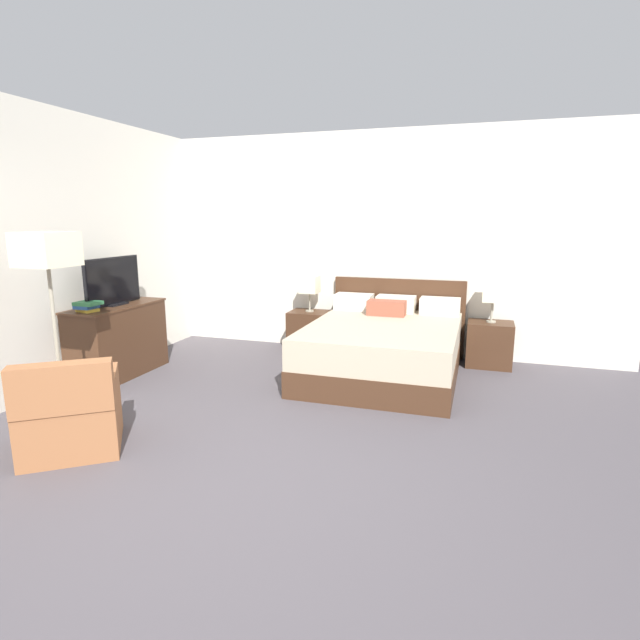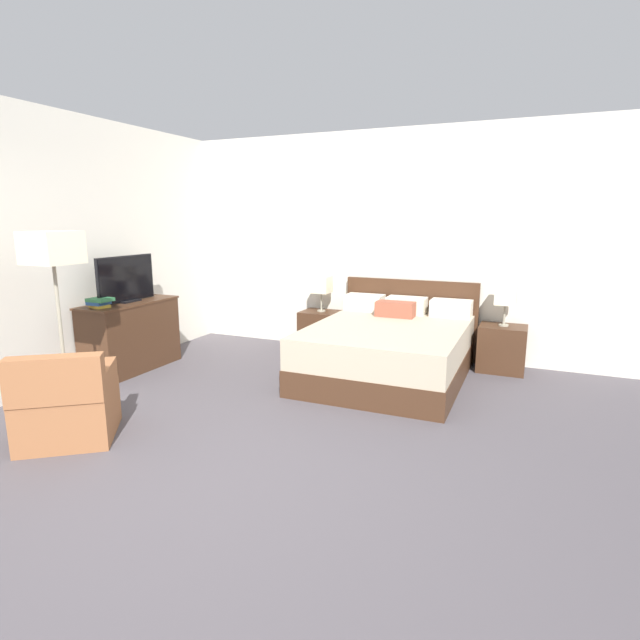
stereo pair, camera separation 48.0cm
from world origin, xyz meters
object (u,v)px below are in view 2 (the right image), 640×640
(table_lamp_left, at_px, (321,285))
(book_blue_cover, at_px, (99,303))
(bed, at_px, (389,349))
(nightstand_left, at_px, (321,331))
(dresser, at_px, (131,335))
(book_red_cover, at_px, (100,306))
(table_lamp_right, at_px, (506,296))
(book_small_top, at_px, (100,300))
(armchair_by_window, at_px, (67,406))
(floor_lamp, at_px, (53,258))
(nightstand_right, at_px, (502,348))
(tv, at_px, (126,280))

(table_lamp_left, relative_size, book_blue_cover, 2.54)
(bed, height_order, nightstand_left, bed)
(table_lamp_left, xyz_separation_m, dresser, (-1.72, -1.66, -0.48))
(bed, relative_size, book_red_cover, 10.16)
(table_lamp_left, xyz_separation_m, table_lamp_right, (2.29, 0.00, 0.00))
(nightstand_left, height_order, book_small_top, book_small_top)
(armchair_by_window, bearing_deg, book_blue_cover, 126.79)
(nightstand_left, xyz_separation_m, book_small_top, (-1.70, -2.08, 0.63))
(table_lamp_left, xyz_separation_m, floor_lamp, (-1.25, -2.96, 0.53))
(armchair_by_window, bearing_deg, nightstand_left, 76.99)
(nightstand_right, xyz_separation_m, book_red_cover, (-4.01, -2.08, 0.56))
(bed, distance_m, dresser, 3.01)
(book_small_top, bearing_deg, table_lamp_left, 50.70)
(nightstand_left, xyz_separation_m, book_red_cover, (-1.72, -2.08, 0.56))
(nightstand_right, bearing_deg, tv, -157.42)
(nightstand_right, distance_m, book_blue_cover, 4.56)
(book_red_cover, distance_m, armchair_by_window, 1.67)
(armchair_by_window, bearing_deg, floor_lamp, 140.27)
(bed, relative_size, table_lamp_right, 4.34)
(table_lamp_right, bearing_deg, table_lamp_left, 180.00)
(nightstand_right, xyz_separation_m, book_blue_cover, (-4.02, -2.08, 0.59))
(book_red_cover, xyz_separation_m, book_blue_cover, (-0.01, 0.00, 0.03))
(armchair_by_window, distance_m, floor_lamp, 1.30)
(bed, bearing_deg, table_lamp_right, 33.07)
(nightstand_right, height_order, tv, tv)
(table_lamp_left, xyz_separation_m, armchair_by_window, (-0.77, -3.35, -0.61))
(nightstand_right, bearing_deg, nightstand_left, 180.00)
(tv, distance_m, armchair_by_window, 2.08)
(armchair_by_window, bearing_deg, table_lamp_right, 47.55)
(table_lamp_right, bearing_deg, dresser, -157.52)
(table_lamp_right, xyz_separation_m, dresser, (-4.01, -1.66, -0.48))
(nightstand_right, relative_size, dresser, 0.45)
(bed, height_order, book_small_top, bed)
(book_blue_cover, relative_size, book_small_top, 0.81)
(book_blue_cover, distance_m, floor_lamp, 1.15)
(bed, relative_size, floor_lamp, 1.25)
(nightstand_left, relative_size, book_small_top, 2.35)
(nightstand_left, distance_m, tv, 2.52)
(nightstand_right, bearing_deg, table_lamp_left, 179.96)
(armchair_by_window, bearing_deg, book_small_top, 126.07)
(table_lamp_right, xyz_separation_m, book_blue_cover, (-4.02, -2.08, -0.03))
(table_lamp_right, xyz_separation_m, tv, (-4.01, -1.67, 0.17))
(dresser, xyz_separation_m, book_blue_cover, (-0.01, -0.42, 0.44))
(table_lamp_left, height_order, book_red_cover, table_lamp_left)
(bed, height_order, book_blue_cover, bed)
(armchair_by_window, relative_size, floor_lamp, 0.58)
(table_lamp_right, relative_size, book_red_cover, 2.34)
(book_blue_cover, bearing_deg, armchair_by_window, -53.21)
(tv, distance_m, floor_lamp, 1.42)
(table_lamp_left, relative_size, tv, 0.57)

